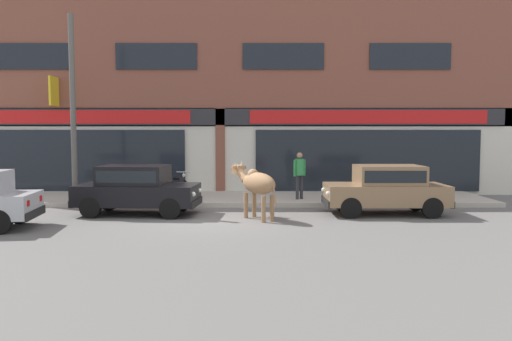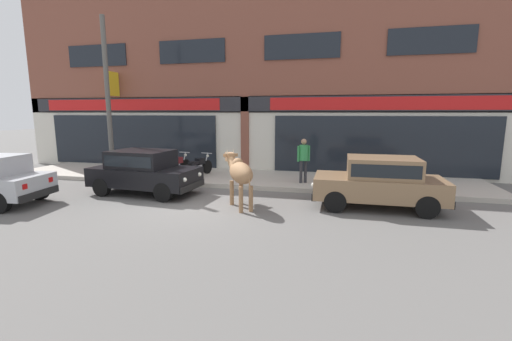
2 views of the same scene
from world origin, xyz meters
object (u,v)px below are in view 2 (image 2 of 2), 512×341
Objects in this scene: car_2 at (380,180)px; motorcycle_1 at (198,166)px; cow at (240,173)px; utility_pole at (108,99)px; car_0 at (144,170)px; pedestrian at (304,156)px; motorcycle_0 at (176,165)px.

car_2 is 7.15m from motorcycle_1.
cow is 0.31× the size of utility_pole.
utility_pole is (-5.98, 2.47, 2.20)m from cow.
pedestrian is at bearing 24.92° from car_0.
utility_pole is (-9.83, 1.63, 2.39)m from car_2.
motorcycle_1 is at bearing 74.01° from car_0.
car_0 is at bearing -34.52° from utility_pole.
motorcycle_1 is 4.31m from pedestrian.
car_0 is 2.31× the size of pedestrian.
pedestrian is (1.47, 3.14, 0.14)m from cow.
car_0 is (-3.56, 0.80, -0.19)m from cow.
car_0 is 7.41m from car_2.
motorcycle_1 is at bearing 175.13° from pedestrian.
pedestrian is at bearing 136.00° from car_2.
utility_pole is (-2.42, 1.67, 2.39)m from car_0.
pedestrian is at bearing -4.87° from motorcycle_1.
car_0 is at bearing -179.72° from car_2.
car_0 and car_2 have the same top height.
motorcycle_0 is (-3.79, 3.55, -0.46)m from cow.
cow is 3.47m from pedestrian.
utility_pole is at bearing 170.58° from car_2.
motorcycle_0 is 1.12× the size of pedestrian.
car_2 is at bearing -21.86° from motorcycle_1.
utility_pole reaches higher than car_2.
pedestrian is 0.26× the size of utility_pole.
pedestrian reaches higher than motorcycle_1.
pedestrian is (4.25, -0.36, 0.60)m from motorcycle_1.
cow is 1.04× the size of motorcycle_0.
cow reaches higher than car_2.
pedestrian reaches higher than cow.
utility_pole reaches higher than cow.
motorcycle_1 is (-6.63, 2.66, -0.27)m from car_2.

